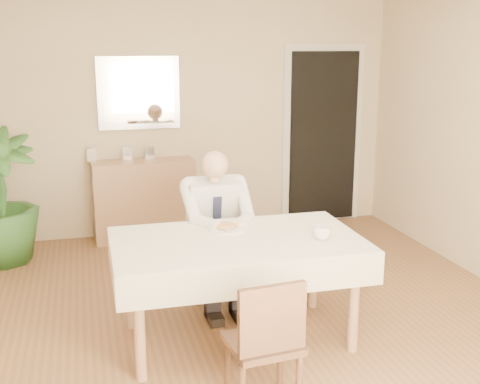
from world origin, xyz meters
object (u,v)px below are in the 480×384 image
object	(u,v)px
dining_table	(237,250)
seated_man	(218,223)
coffee_mug	(322,233)
chair_far	(211,240)
chair_near	(266,339)
sideboard	(144,200)

from	to	relation	value
dining_table	seated_man	bearing A→B (deg)	90.32
coffee_mug	dining_table	bearing A→B (deg)	163.76
dining_table	chair_far	bearing A→B (deg)	90.32
dining_table	chair_near	distance (m)	0.92
dining_table	sideboard	distance (m)	2.53
chair_far	sideboard	size ratio (longest dim) A/B	0.77
seated_man	dining_table	bearing A→B (deg)	-90.00
seated_man	sideboard	bearing A→B (deg)	101.60
chair_near	coffee_mug	size ratio (longest dim) A/B	7.04
dining_table	chair_far	world-z (taller)	chair_far
chair_far	coffee_mug	bearing A→B (deg)	-54.12
dining_table	chair_far	distance (m)	0.90
dining_table	sideboard	world-z (taller)	sideboard
chair_near	sideboard	bearing A→B (deg)	89.27
chair_far	sideboard	xyz separation A→B (m)	(-0.39, 1.61, -0.03)
chair_near	coffee_mug	xyz separation A→B (m)	(0.62, 0.73, 0.34)
sideboard	chair_far	bearing A→B (deg)	-79.12
chair_far	seated_man	world-z (taller)	seated_man
chair_far	chair_near	bearing A→B (deg)	-84.48
chair_near	sideboard	world-z (taller)	sideboard
chair_near	coffee_mug	distance (m)	1.02
coffee_mug	seated_man	bearing A→B (deg)	126.41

